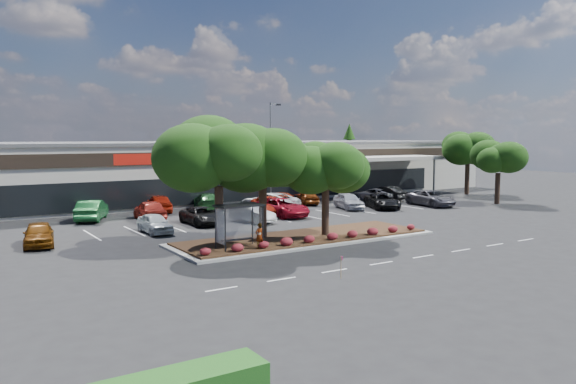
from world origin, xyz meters
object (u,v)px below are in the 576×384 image
survey_stake (341,264)px  light_pole (271,158)px  car_1 (155,223)px  car_0 (39,234)px

survey_stake → light_pole: bearing=65.1°
light_pole → car_1: light_pole is taller
light_pole → car_1: (-16.54, -11.43, -3.91)m
car_0 → light_pole: bearing=36.2°
survey_stake → car_1: size_ratio=0.27×
car_0 → car_1: bearing=14.6°
light_pole → car_0: size_ratio=2.36×
light_pole → car_1: bearing=-145.4°
light_pole → car_0: 27.42m
car_1 → survey_stake: bearing=-79.7°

